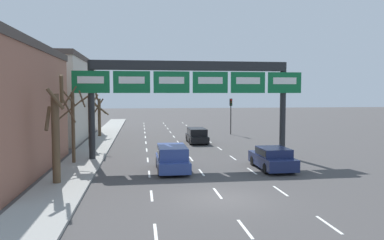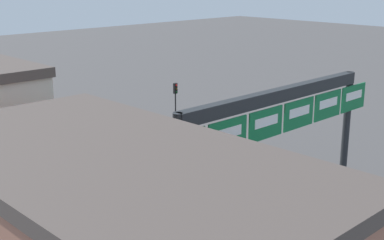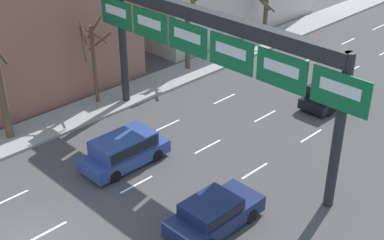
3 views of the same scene
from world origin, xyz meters
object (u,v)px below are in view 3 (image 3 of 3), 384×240
suv_blue (124,149)px  suv_black (331,92)px  tree_bare_third (94,57)px  car_navy (214,213)px  tree_bare_closest (2,92)px  tree_bare_furthest (265,8)px  tree_bare_second (188,30)px  sign_gantry (212,43)px

suv_blue → suv_black: suv_blue is taller
tree_bare_third → car_navy: bearing=-14.9°
tree_bare_third → tree_bare_closest: bearing=-88.5°
tree_bare_furthest → suv_black: bearing=-31.6°
tree_bare_closest → tree_bare_second: bearing=89.8°
tree_bare_third → sign_gantry: bearing=8.9°
tree_bare_closest → tree_bare_second: tree_bare_closest is taller
tree_bare_closest → tree_bare_furthest: size_ratio=1.23×
suv_blue → tree_bare_second: size_ratio=0.79×
suv_blue → suv_black: size_ratio=1.05×
suv_black → tree_bare_closest: (-10.19, -16.34, 2.04)m
sign_gantry → tree_bare_second: size_ratio=3.00×
suv_black → tree_bare_closest: 19.36m
tree_bare_closest → tree_bare_third: (-0.16, 6.09, 0.21)m
tree_bare_second → tree_bare_furthest: bearing=91.2°
suv_black → tree_bare_closest: size_ratio=0.74×
suv_black → tree_bare_third: size_ratio=0.81×
tree_bare_second → tree_bare_third: bearing=-91.6°
sign_gantry → suv_blue: size_ratio=3.82×
suv_blue → tree_bare_closest: 7.45m
tree_bare_third → tree_bare_furthest: 16.59m
sign_gantry → suv_black: 10.42m
tree_bare_second → tree_bare_third: size_ratio=1.08×
car_navy → tree_bare_second: bearing=139.1°
suv_blue → tree_bare_second: tree_bare_second is taller
suv_blue → tree_bare_furthest: 20.90m
suv_black → tree_bare_third: (-10.36, -10.25, 2.25)m
tree_bare_closest → tree_bare_third: size_ratio=1.09×
sign_gantry → tree_bare_closest: 11.59m
suv_black → tree_bare_furthest: tree_bare_furthest is taller
car_navy → sign_gantry: bearing=134.6°
sign_gantry → suv_black: (1.84, 8.90, -5.10)m
car_navy → tree_bare_furthest: bearing=123.4°
sign_gantry → car_navy: sign_gantry is taller
sign_gantry → tree_bare_third: 9.08m
suv_black → car_navy: 14.10m
sign_gantry → tree_bare_second: bearing=142.1°
car_navy → tree_bare_second: (-13.11, 11.34, 2.19)m
suv_black → car_navy: (2.97, -13.79, -0.06)m
tree_bare_furthest → tree_bare_second: bearing=-88.8°
sign_gantry → tree_bare_third: (-8.52, -1.34, -2.85)m
car_navy → tree_bare_third: 13.98m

